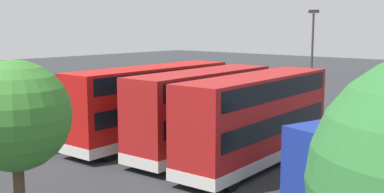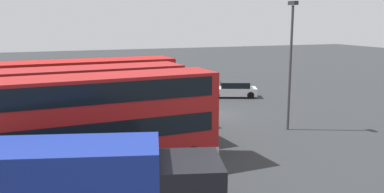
{
  "view_description": "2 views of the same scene",
  "coord_description": "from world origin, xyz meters",
  "px_view_note": "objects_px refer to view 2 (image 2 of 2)",
  "views": [
    {
      "loc": [
        -21.82,
        29.32,
        7.01
      ],
      "look_at": [
        2.71,
        1.15,
        1.37
      ],
      "focal_mm": 44.32,
      "sensor_mm": 36.0,
      "label": 1
    },
    {
      "loc": [
        -27.49,
        12.17,
        7.02
      ],
      "look_at": [
        -0.31,
        1.81,
        1.56
      ],
      "focal_mm": 38.54,
      "sensor_mm": 36.0,
      "label": 2
    }
  ],
  "objects_px": {
    "bus_single_deck_fourth": "(73,97)",
    "lamp_post_tall": "(291,56)",
    "bus_double_decker_second": "(88,107)",
    "box_truck_blue": "(99,189)",
    "car_small_green": "(195,77)",
    "bus_single_deck_sixth": "(66,83)",
    "bus_double_decker_near_end": "(100,121)",
    "bus_single_deck_fifth": "(73,90)",
    "bus_double_decker_third": "(80,94)",
    "car_hatchback_silver": "(233,90)"
  },
  "relations": [
    {
      "from": "bus_double_decker_second",
      "to": "box_truck_blue",
      "type": "distance_m",
      "value": 9.49
    },
    {
      "from": "bus_double_decker_near_end",
      "to": "bus_single_deck_sixth",
      "type": "distance_m",
      "value": 17.88
    },
    {
      "from": "box_truck_blue",
      "to": "lamp_post_tall",
      "type": "height_order",
      "value": "lamp_post_tall"
    },
    {
      "from": "bus_double_decker_second",
      "to": "bus_single_deck_sixth",
      "type": "xyz_separation_m",
      "value": [
        14.38,
        0.09,
        -0.82
      ]
    },
    {
      "from": "car_small_green",
      "to": "bus_double_decker_second",
      "type": "bearing_deg",
      "value": 145.17
    },
    {
      "from": "bus_single_deck_fifth",
      "to": "bus_single_deck_sixth",
      "type": "bearing_deg",
      "value": 4.22
    },
    {
      "from": "bus_double_decker_second",
      "to": "bus_single_deck_fifth",
      "type": "height_order",
      "value": "bus_double_decker_second"
    },
    {
      "from": "bus_double_decker_second",
      "to": "bus_single_deck_fourth",
      "type": "bearing_deg",
      "value": 1.38
    },
    {
      "from": "bus_double_decker_near_end",
      "to": "car_small_green",
      "type": "height_order",
      "value": "bus_double_decker_near_end"
    },
    {
      "from": "bus_double_decker_third",
      "to": "lamp_post_tall",
      "type": "distance_m",
      "value": 13.36
    },
    {
      "from": "bus_single_deck_fifth",
      "to": "box_truck_blue",
      "type": "height_order",
      "value": "box_truck_blue"
    },
    {
      "from": "bus_single_deck_sixth",
      "to": "bus_single_deck_fifth",
      "type": "bearing_deg",
      "value": -175.78
    },
    {
      "from": "bus_single_deck_fourth",
      "to": "lamp_post_tall",
      "type": "distance_m",
      "value": 15.14
    },
    {
      "from": "bus_double_decker_near_end",
      "to": "bus_single_deck_sixth",
      "type": "relative_size",
      "value": 1.01
    },
    {
      "from": "lamp_post_tall",
      "to": "box_truck_blue",
      "type": "bearing_deg",
      "value": 124.98
    },
    {
      "from": "bus_double_decker_near_end",
      "to": "lamp_post_tall",
      "type": "xyz_separation_m",
      "value": [
        3.41,
        -12.43,
        2.3
      ]
    },
    {
      "from": "bus_double_decker_second",
      "to": "car_small_green",
      "type": "height_order",
      "value": "bus_double_decker_second"
    },
    {
      "from": "bus_single_deck_fifth",
      "to": "car_hatchback_silver",
      "type": "height_order",
      "value": "bus_single_deck_fifth"
    },
    {
      "from": "bus_double_decker_second",
      "to": "car_hatchback_silver",
      "type": "distance_m",
      "value": 18.34
    },
    {
      "from": "bus_single_deck_fourth",
      "to": "lamp_post_tall",
      "type": "bearing_deg",
      "value": -120.88
    },
    {
      "from": "bus_double_decker_second",
      "to": "bus_double_decker_third",
      "type": "bearing_deg",
      "value": -0.02
    },
    {
      "from": "bus_double_decker_near_end",
      "to": "bus_double_decker_second",
      "type": "bearing_deg",
      "value": 1.66
    },
    {
      "from": "bus_double_decker_second",
      "to": "car_small_green",
      "type": "relative_size",
      "value": 2.38
    },
    {
      "from": "bus_single_deck_fourth",
      "to": "box_truck_blue",
      "type": "bearing_deg",
      "value": 177.82
    },
    {
      "from": "bus_single_deck_fifth",
      "to": "bus_single_deck_sixth",
      "type": "xyz_separation_m",
      "value": [
        3.41,
        0.25,
        0.0
      ]
    },
    {
      "from": "bus_single_deck_fifth",
      "to": "bus_single_deck_sixth",
      "type": "relative_size",
      "value": 0.93
    },
    {
      "from": "box_truck_blue",
      "to": "car_small_green",
      "type": "distance_m",
      "value": 33.1
    },
    {
      "from": "bus_double_decker_near_end",
      "to": "bus_double_decker_second",
      "type": "xyz_separation_m",
      "value": [
        3.48,
        0.1,
        -0.0
      ]
    },
    {
      "from": "bus_single_deck_fourth",
      "to": "car_small_green",
      "type": "xyz_separation_m",
      "value": [
        12.61,
        -14.19,
        -0.92
      ]
    },
    {
      "from": "lamp_post_tall",
      "to": "bus_single_deck_fourth",
      "type": "bearing_deg",
      "value": 59.12
    },
    {
      "from": "bus_single_deck_sixth",
      "to": "box_truck_blue",
      "type": "distance_m",
      "value": 23.81
    },
    {
      "from": "bus_single_deck_fifth",
      "to": "car_small_green",
      "type": "distance_m",
      "value": 16.64
    },
    {
      "from": "bus_single_deck_fifth",
      "to": "lamp_post_tall",
      "type": "height_order",
      "value": "lamp_post_tall"
    },
    {
      "from": "car_small_green",
      "to": "lamp_post_tall",
      "type": "relative_size",
      "value": 0.54
    },
    {
      "from": "bus_double_decker_third",
      "to": "bus_single_deck_fourth",
      "type": "relative_size",
      "value": 1.01
    },
    {
      "from": "lamp_post_tall",
      "to": "bus_double_decker_second",
      "type": "bearing_deg",
      "value": 89.64
    },
    {
      "from": "bus_single_deck_fifth",
      "to": "car_small_green",
      "type": "relative_size",
      "value": 2.37
    },
    {
      "from": "bus_single_deck_fifth",
      "to": "lamp_post_tall",
      "type": "bearing_deg",
      "value": -131.75
    },
    {
      "from": "bus_double_decker_second",
      "to": "bus_single_deck_fifth",
      "type": "relative_size",
      "value": 1.01
    },
    {
      "from": "bus_double_decker_near_end",
      "to": "lamp_post_tall",
      "type": "relative_size",
      "value": 1.37
    },
    {
      "from": "bus_single_deck_fifth",
      "to": "bus_double_decker_third",
      "type": "bearing_deg",
      "value": 178.72
    },
    {
      "from": "bus_single_deck_fifth",
      "to": "car_hatchback_silver",
      "type": "bearing_deg",
      "value": -88.46
    },
    {
      "from": "bus_double_decker_near_end",
      "to": "bus_single_deck_fifth",
      "type": "relative_size",
      "value": 1.08
    },
    {
      "from": "bus_single_deck_fourth",
      "to": "box_truck_blue",
      "type": "relative_size",
      "value": 1.5
    },
    {
      "from": "box_truck_blue",
      "to": "car_hatchback_silver",
      "type": "height_order",
      "value": "box_truck_blue"
    },
    {
      "from": "bus_double_decker_second",
      "to": "lamp_post_tall",
      "type": "relative_size",
      "value": 1.28
    },
    {
      "from": "bus_double_decker_near_end",
      "to": "car_small_green",
      "type": "bearing_deg",
      "value": -30.49
    },
    {
      "from": "bus_double_decker_second",
      "to": "bus_single_deck_sixth",
      "type": "distance_m",
      "value": 14.4
    },
    {
      "from": "car_hatchback_silver",
      "to": "bus_double_decker_second",
      "type": "bearing_deg",
      "value": 128.43
    },
    {
      "from": "bus_single_deck_fourth",
      "to": "car_hatchback_silver",
      "type": "height_order",
      "value": "bus_single_deck_fourth"
    }
  ]
}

